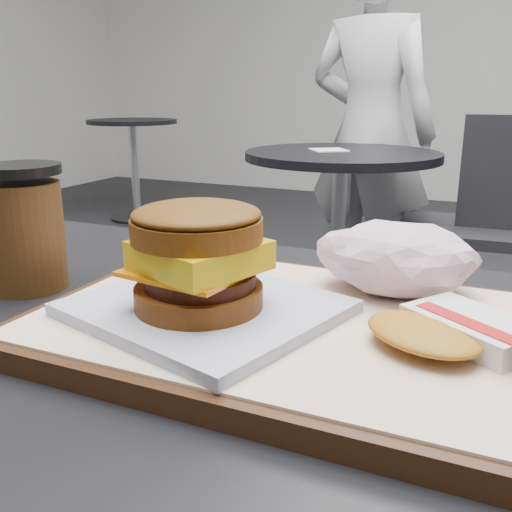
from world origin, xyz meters
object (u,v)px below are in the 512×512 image
Objects in this scene: hash_brown at (450,331)px; crumpled_wrapper at (396,257)px; serving_tray at (276,324)px; neighbor_chair at (478,218)px; patron at (370,134)px; neighbor_table at (340,206)px; coffee_cup at (25,230)px; breakfast_sandwich at (200,269)px.

crumpled_wrapper is at bearing 120.79° from hash_brown.
crumpled_wrapper is (0.08, 0.09, 0.04)m from serving_tray.
patron is at bearing 150.02° from neighbor_chair.
crumpled_wrapper is 1.73m from neighbor_chair.
hash_brown is 0.18× the size of neighbor_table.
patron is (-0.55, 2.08, -0.02)m from hash_brown.
crumpled_wrapper is 1.11× the size of coffee_cup.
hash_brown is 0.09× the size of patron.
hash_brown is 2.15m from patron.
serving_tray is 2.11m from patron.
patron is at bearing 94.12° from coffee_cup.
coffee_cup reaches higher than neighbor_chair.
neighbor_chair reaches higher than neighbor_table.
breakfast_sandwich is at bearing -134.90° from crumpled_wrapper.
neighbor_table is (-0.54, 1.61, -0.25)m from hash_brown.
hash_brown is 1.72m from neighbor_table.
serving_tray is 1.68m from neighbor_table.
hash_brown is 0.98× the size of crumpled_wrapper.
serving_tray is at bearing -91.95° from neighbor_chair.
crumpled_wrapper is at bearing -89.52° from neighbor_chair.
hash_brown is at bearing -59.21° from crumpled_wrapper.
crumpled_wrapper reaches higher than neighbor_table.
serving_tray is at bearing -75.81° from neighbor_table.
patron is at bearing 104.06° from crumpled_wrapper.
breakfast_sandwich is 0.19m from hash_brown.
neighbor_chair is at bearing 92.31° from hash_brown.
crumpled_wrapper is at bearing -72.35° from neighbor_table.
crumpled_wrapper is (0.13, 0.13, -0.01)m from breakfast_sandwich.
neighbor_chair is 0.56× the size of patron.
neighbor_chair is at bearing 86.50° from breakfast_sandwich.
patron reaches higher than neighbor_chair.
coffee_cup reaches higher than breakfast_sandwich.
patron is (-0.42, 2.07, 0.00)m from serving_tray.
coffee_cup is at bearing 178.56° from serving_tray.
hash_brown is (0.18, 0.03, -0.03)m from breakfast_sandwich.
patron is at bearing 99.97° from breakfast_sandwich.
neighbor_chair is at bearing 79.46° from coffee_cup.
crumpled_wrapper is at bearing 51.43° from serving_tray.
crumpled_wrapper is at bearing 14.15° from coffee_cup.
neighbor_chair is 0.62m from patron.
hash_brown is 1.09× the size of coffee_cup.
serving_tray reaches higher than neighbor_table.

